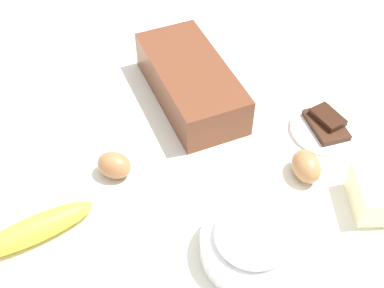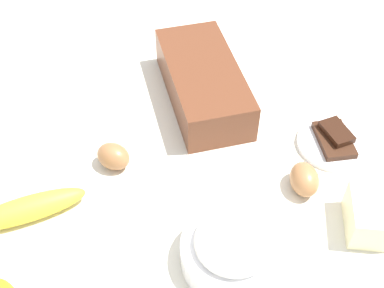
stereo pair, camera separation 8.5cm
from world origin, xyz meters
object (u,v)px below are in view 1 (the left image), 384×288
Objects in this scene: loaf_pan at (191,81)px; egg_near_butter at (114,165)px; chocolate_plate at (325,127)px; butter_block at (374,194)px; flour_bowl at (252,242)px; egg_beside_bowl at (306,166)px; banana at (35,229)px.

egg_near_butter is (-0.17, 0.17, -0.02)m from loaf_pan.
egg_near_butter reaches higher than chocolate_plate.
chocolate_plate is at bearing 2.59° from butter_block.
egg_near_butter is at bearing 93.80° from chocolate_plate.
loaf_pan is at bearing -44.89° from egg_near_butter.
loaf_pan is at bearing 3.03° from flour_bowl.
flour_bowl reaches higher than egg_beside_bowl.
loaf_pan is 0.24m from egg_near_butter.
butter_block reaches higher than chocolate_plate.
chocolate_plate is at bearing -38.61° from egg_beside_bowl.
egg_beside_bowl is at bearing -158.30° from loaf_pan.
flour_bowl is 2.37× the size of egg_beside_bowl.
loaf_pan reaches higher than butter_block.
flour_bowl is at bearing 136.98° from chocolate_plate.
loaf_pan is at bearing 33.11° from egg_beside_bowl.
butter_block is at bearing -134.42° from egg_beside_bowl.
banana is 0.45m from egg_beside_bowl.
flour_bowl is 1.72× the size of butter_block.
banana is 0.54m from butter_block.
banana is 1.46× the size of chocolate_plate.
chocolate_plate is (0.18, 0.01, -0.02)m from butter_block.
flour_bowl is 0.31m from chocolate_plate.
butter_block is at bearing -154.66° from loaf_pan.
egg_beside_bowl is (-0.24, -0.15, -0.02)m from loaf_pan.
chocolate_plate is (0.09, -0.08, -0.01)m from egg_beside_bowl.
butter_block is at bearing -77.38° from flour_bowl.
egg_near_butter is at bearing 69.68° from butter_block.
egg_beside_bowl is (0.03, -0.45, 0.00)m from banana.
egg_beside_bowl reaches higher than egg_near_butter.
flour_bowl is 0.81× the size of banana.
chocolate_plate is (0.13, -0.53, -0.01)m from banana.
flour_bowl is 0.33m from banana.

